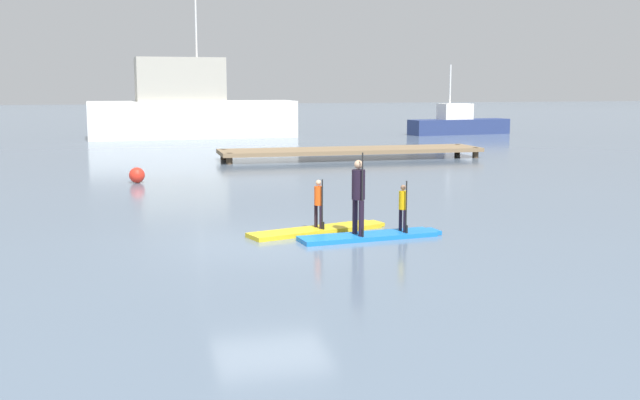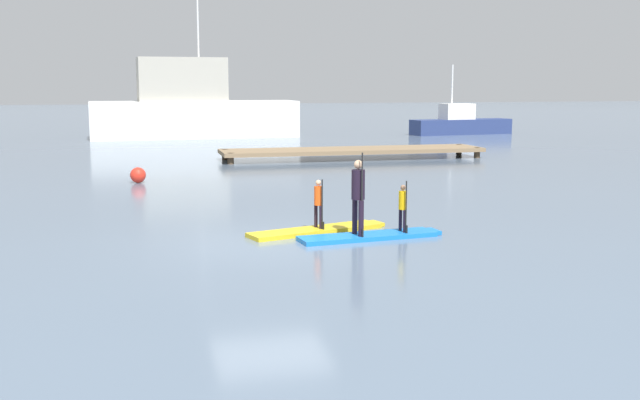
% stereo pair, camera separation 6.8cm
% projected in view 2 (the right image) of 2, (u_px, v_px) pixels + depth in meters
% --- Properties ---
extents(ground_plane, '(240.00, 240.00, 0.00)m').
position_uv_depth(ground_plane, '(270.00, 245.00, 16.18)').
color(ground_plane, slate).
extents(paddleboard_near, '(3.48, 1.62, 0.10)m').
position_uv_depth(paddleboard_near, '(318.00, 230.00, 17.57)').
color(paddleboard_near, gold).
rests_on(paddleboard_near, ground).
extents(paddler_child_solo, '(0.25, 0.39, 1.16)m').
position_uv_depth(paddler_child_solo, '(319.00, 201.00, 17.46)').
color(paddler_child_solo, black).
rests_on(paddler_child_solo, paddleboard_near).
extents(paddleboard_far, '(3.37, 1.07, 0.10)m').
position_uv_depth(paddleboard_far, '(371.00, 236.00, 16.87)').
color(paddleboard_far, blue).
rests_on(paddleboard_far, ground).
extents(paddler_adult, '(0.33, 0.52, 1.86)m').
position_uv_depth(paddler_adult, '(358.00, 192.00, 16.61)').
color(paddler_adult, black).
rests_on(paddler_adult, paddleboard_far).
extents(paddler_child_front, '(0.21, 0.38, 1.18)m').
position_uv_depth(paddler_child_front, '(403.00, 206.00, 17.03)').
color(paddler_child_front, black).
rests_on(paddler_child_front, paddleboard_far).
extents(fishing_boat_white_large, '(13.22, 4.10, 13.83)m').
position_uv_depth(fishing_boat_white_large, '(191.00, 108.00, 48.42)').
color(fishing_boat_white_large, silver).
rests_on(fishing_boat_white_large, ground).
extents(fishing_boat_green_midground, '(7.38, 2.62, 4.74)m').
position_uv_depth(fishing_boat_green_midground, '(460.00, 124.00, 51.91)').
color(fishing_boat_green_midground, navy).
rests_on(fishing_boat_green_midground, ground).
extents(floating_dock, '(12.19, 2.63, 0.48)m').
position_uv_depth(floating_dock, '(352.00, 150.00, 34.89)').
color(floating_dock, '#846B4C').
rests_on(floating_dock, ground).
extents(mooring_buoy_near, '(0.55, 0.55, 0.55)m').
position_uv_depth(mooring_buoy_near, '(138.00, 175.00, 26.36)').
color(mooring_buoy_near, red).
rests_on(mooring_buoy_near, ground).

